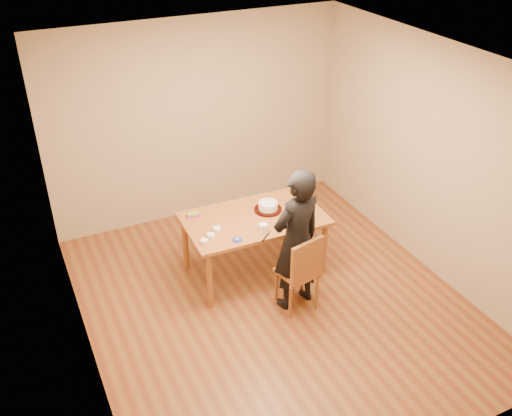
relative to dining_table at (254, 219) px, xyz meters
name	(u,v)px	position (x,y,z in m)	size (l,w,h in m)	color
room_shell	(261,183)	(-0.06, -0.28, 0.62)	(4.00, 4.50, 2.70)	brown
dining_table	(254,219)	(0.00, 0.00, 0.00)	(1.60, 0.95, 0.04)	brown
dining_chair	(297,272)	(0.15, -0.78, -0.28)	(0.38, 0.38, 0.04)	brown
cake_plate	(268,209)	(0.21, 0.07, 0.03)	(0.32, 0.32, 0.02)	red
cake	(268,206)	(0.21, 0.07, 0.08)	(0.23, 0.23, 0.07)	white
frosting_dome	(268,202)	(0.21, 0.07, 0.13)	(0.22, 0.22, 0.03)	white
frosting_tub	(263,228)	(-0.03, -0.31, 0.06)	(0.10, 0.10, 0.09)	white
frosting_lid	(237,240)	(-0.37, -0.35, 0.02)	(0.11, 0.11, 0.01)	#192EA8
frosting_dollop	(237,239)	(-0.37, -0.35, 0.04)	(0.04, 0.04, 0.02)	white
ramekin_green	(204,241)	(-0.71, -0.25, 0.04)	(0.08, 0.08, 0.04)	white
ramekin_yellow	(217,229)	(-0.49, -0.08, 0.04)	(0.09, 0.09, 0.04)	white
ramekin_multi	(211,236)	(-0.60, -0.17, 0.04)	(0.09, 0.09, 0.04)	white
candy_box_pink	(193,215)	(-0.62, 0.32, 0.03)	(0.14, 0.07, 0.02)	#C02D83
candy_box_green	(193,214)	(-0.63, 0.33, 0.05)	(0.12, 0.06, 0.02)	green
spatula	(265,237)	(-0.07, -0.44, 0.02)	(0.17, 0.02, 0.01)	black
person	(297,240)	(0.15, -0.73, 0.10)	(0.60, 0.40, 1.66)	black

